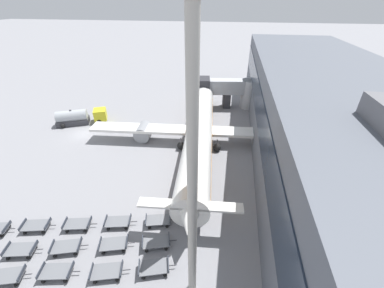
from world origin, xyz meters
The scene contains 18 objects.
ground_plane centered at (0.00, 0.00, 0.00)m, with size 500.00×500.00×0.00m, color gray.
terminal_wing centered at (40.11, -0.06, 6.37)m, with size 20.36×78.41×14.48m.
jet_bridge centered at (26.45, 17.35, 3.79)m, with size 13.67×5.71×6.44m.
airplane centered at (21.21, 1.66, 2.96)m, with size 36.97×44.95×12.18m.
fuel_tanker_primary centered at (-2.96, 3.73, 1.25)m, with size 9.43×6.25×3.02m.
baggage_dolly_row_near_col_c centered at (8.20, -25.13, 0.47)m, with size 3.45×2.19×0.92m.
baggage_dolly_row_near_col_d centered at (12.18, -24.02, 0.47)m, with size 3.46×1.98×0.92m.
baggage_dolly_row_near_col_e centered at (16.55, -23.25, 0.47)m, with size 3.46×2.15×0.92m.
baggage_dolly_row_near_col_f centered at (20.51, -22.17, 0.47)m, with size 3.45×2.21×0.92m.
baggage_dolly_row_mid_a_col_c centered at (7.43, -22.70, 0.47)m, with size 3.46×2.03×0.92m.
baggage_dolly_row_mid_a_col_d centered at (11.53, -21.67, 0.47)m, with size 3.45×2.19×0.92m.
baggage_dolly_row_mid_a_col_e centered at (15.92, -20.60, 0.47)m, with size 3.46×2.17×0.92m.
baggage_dolly_row_mid_a_col_f centered at (19.93, -19.67, 0.47)m, with size 3.45×2.20×0.92m.
baggage_dolly_row_mid_b_col_c centered at (6.81, -19.96, 0.47)m, with size 3.46×2.04×0.92m.
baggage_dolly_row_mid_b_col_d centered at (11.04, -19.03, 0.47)m, with size 3.46×2.02×0.92m.
baggage_dolly_row_mid_b_col_e centered at (15.15, -18.01, 0.47)m, with size 3.46×2.03×0.92m.
baggage_dolly_row_mid_b_col_f centered at (19.34, -17.05, 0.47)m, with size 3.46×2.12×0.92m.
apron_light_mast centered at (24.13, -23.06, 14.64)m, with size 2.00×0.75×26.88m.
Camera 1 is at (25.92, -33.46, 20.91)m, focal length 22.00 mm.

